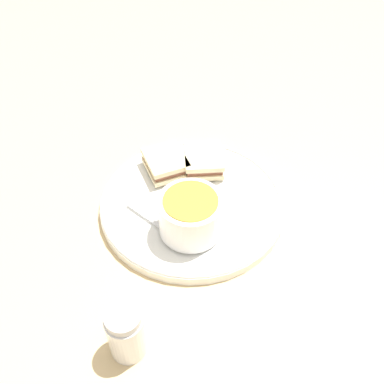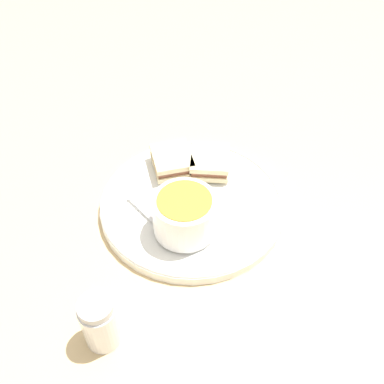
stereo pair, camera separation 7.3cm
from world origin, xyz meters
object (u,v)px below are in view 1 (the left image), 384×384
spoon (166,229)px  salt_shaker (126,333)px  soup_bowl (191,215)px  sandwich_half_near (203,160)px  sandwich_half_far (166,163)px

spoon → salt_shaker: size_ratio=1.22×
soup_bowl → sandwich_half_near: size_ratio=1.08×
soup_bowl → sandwich_half_far: 0.14m
soup_bowl → sandwich_half_far: bearing=-2.6°
spoon → sandwich_half_far: bearing=132.8°
salt_shaker → spoon: bearing=-33.4°
sandwich_half_near → salt_shaker: size_ratio=1.06×
spoon → salt_shaker: salt_shaker is taller
sandwich_half_far → salt_shaker: 0.32m
spoon → salt_shaker: 0.19m
sandwich_half_near → sandwich_half_far: same height
soup_bowl → spoon: bearing=75.8°
spoon → salt_shaker: (-0.16, 0.10, 0.02)m
sandwich_half_far → salt_shaker: size_ratio=0.90×
soup_bowl → spoon: 0.05m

